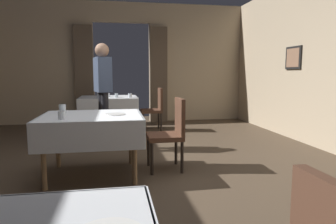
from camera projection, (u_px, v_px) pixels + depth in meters
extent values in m
plane|color=#4C3D2D|center=(132.00, 175.00, 3.73)|extent=(10.08, 10.08, 0.00)
cube|color=black|center=(293.00, 58.00, 5.63)|extent=(0.03, 0.48, 0.42)
cube|color=#8C664C|center=(293.00, 58.00, 5.63)|extent=(0.01, 0.40, 0.35)
cube|color=tan|center=(41.00, 63.00, 7.30)|extent=(2.50, 0.12, 3.00)
cube|color=tan|center=(196.00, 64.00, 7.97)|extent=(2.50, 0.12, 3.00)
cube|color=tan|center=(121.00, 12.00, 7.48)|extent=(1.40, 0.12, 0.50)
cube|color=brown|center=(84.00, 75.00, 7.38)|extent=(0.44, 0.14, 2.40)
cube|color=brown|center=(158.00, 75.00, 7.70)|extent=(0.44, 0.14, 2.40)
cylinder|color=olive|center=(43.00, 158.00, 3.19)|extent=(0.06, 0.06, 0.71)
cylinder|color=olive|center=(134.00, 154.00, 3.36)|extent=(0.06, 0.06, 0.71)
cylinder|color=olive|center=(58.00, 141.00, 3.98)|extent=(0.06, 0.06, 0.71)
cylinder|color=olive|center=(131.00, 138.00, 4.15)|extent=(0.06, 0.06, 0.71)
cube|color=olive|center=(92.00, 117.00, 3.62)|extent=(1.12, 0.97, 0.03)
cube|color=white|center=(92.00, 115.00, 3.62)|extent=(1.18, 1.03, 0.01)
cube|color=white|center=(88.00, 137.00, 3.14)|extent=(1.18, 0.02, 0.32)
cube|color=white|center=(95.00, 121.00, 4.14)|extent=(1.18, 0.02, 0.32)
cube|color=white|center=(40.00, 130.00, 3.54)|extent=(0.02, 1.03, 0.32)
cube|color=white|center=(141.00, 127.00, 3.74)|extent=(0.02, 1.03, 0.32)
cylinder|color=olive|center=(84.00, 119.00, 5.96)|extent=(0.06, 0.06, 0.71)
cylinder|color=olive|center=(133.00, 117.00, 6.12)|extent=(0.06, 0.06, 0.71)
cylinder|color=olive|center=(87.00, 113.00, 6.72)|extent=(0.06, 0.06, 0.71)
cylinder|color=olive|center=(131.00, 112.00, 6.89)|extent=(0.06, 0.06, 0.71)
cube|color=olive|center=(109.00, 98.00, 6.37)|extent=(1.12, 0.94, 0.03)
cube|color=white|center=(109.00, 97.00, 6.37)|extent=(1.18, 1.00, 0.01)
cube|color=white|center=(108.00, 105.00, 5.90)|extent=(1.18, 0.02, 0.26)
cube|color=white|center=(109.00, 101.00, 6.88)|extent=(1.18, 0.02, 0.26)
cube|color=white|center=(80.00, 103.00, 6.29)|extent=(0.02, 1.00, 0.26)
cube|color=white|center=(137.00, 102.00, 6.49)|extent=(0.02, 1.00, 0.26)
cylinder|color=black|center=(152.00, 158.00, 3.70)|extent=(0.04, 0.04, 0.42)
cylinder|color=black|center=(149.00, 150.00, 4.07)|extent=(0.04, 0.04, 0.42)
cylinder|color=black|center=(182.00, 157.00, 3.76)|extent=(0.04, 0.04, 0.42)
cylinder|color=black|center=(176.00, 149.00, 4.13)|extent=(0.04, 0.04, 0.42)
cube|color=#513323|center=(165.00, 137.00, 3.88)|extent=(0.44, 0.44, 0.06)
cube|color=#513323|center=(180.00, 117.00, 3.89)|extent=(0.05, 0.42, 0.48)
cylinder|color=black|center=(143.00, 123.00, 6.33)|extent=(0.04, 0.04, 0.42)
cylinder|color=black|center=(142.00, 120.00, 6.70)|extent=(0.04, 0.04, 0.42)
cylinder|color=black|center=(161.00, 122.00, 6.40)|extent=(0.04, 0.04, 0.42)
cylinder|color=black|center=(159.00, 120.00, 6.77)|extent=(0.04, 0.04, 0.42)
cube|color=#513323|center=(151.00, 111.00, 6.52)|extent=(0.44, 0.44, 0.06)
cube|color=#513323|center=(160.00, 99.00, 6.52)|extent=(0.05, 0.42, 0.48)
cylinder|color=silver|center=(62.00, 109.00, 3.76)|extent=(0.08, 0.08, 0.11)
cylinder|color=white|center=(115.00, 114.00, 3.64)|extent=(0.24, 0.24, 0.01)
cylinder|color=silver|center=(62.00, 115.00, 3.28)|extent=(0.08, 0.08, 0.09)
cylinder|color=silver|center=(99.00, 95.00, 6.05)|extent=(0.07, 0.07, 0.12)
cylinder|color=silver|center=(116.00, 95.00, 6.18)|extent=(0.07, 0.07, 0.09)
cylinder|color=silver|center=(130.00, 95.00, 6.17)|extent=(0.08, 0.08, 0.09)
cylinder|color=silver|center=(108.00, 95.00, 6.38)|extent=(0.07, 0.07, 0.08)
cylinder|color=black|center=(103.00, 120.00, 4.99)|extent=(0.12, 0.12, 0.95)
cylinder|color=black|center=(105.00, 122.00, 4.83)|extent=(0.12, 0.12, 0.95)
cube|color=#3F4C66|center=(103.00, 75.00, 4.81)|extent=(0.31, 0.41, 0.55)
sphere|color=#9E755B|center=(102.00, 50.00, 4.76)|extent=(0.22, 0.22, 0.22)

